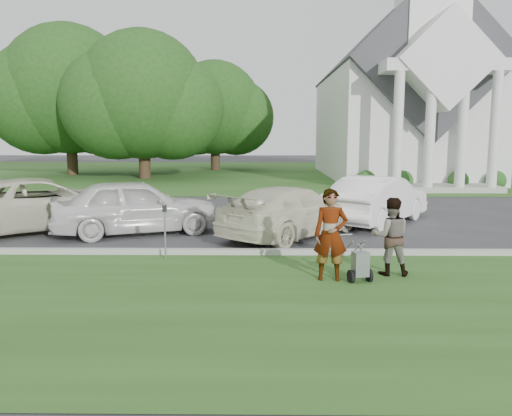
{
  "coord_description": "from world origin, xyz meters",
  "views": [
    {
      "loc": [
        -0.16,
        -11.34,
        2.92
      ],
      "look_at": [
        -0.29,
        0.0,
        1.24
      ],
      "focal_mm": 35.0,
      "sensor_mm": 36.0,
      "label": 1
    }
  ],
  "objects_px": {
    "tree_back": "(215,112)",
    "parking_meter_near": "(165,225)",
    "car_c": "(291,211)",
    "church": "(398,89)",
    "striping_cart": "(360,265)",
    "tree_left": "(142,101)",
    "car_d": "(378,200)",
    "car_a": "(43,204)",
    "person_right": "(391,237)",
    "person_left": "(331,235)",
    "car_b": "(136,206)",
    "tree_far": "(69,95)"
  },
  "relations": [
    {
      "from": "person_right",
      "to": "car_a",
      "type": "height_order",
      "value": "person_right"
    },
    {
      "from": "tree_back",
      "to": "parking_meter_near",
      "type": "distance_m",
      "value": 30.21
    },
    {
      "from": "church",
      "to": "person_left",
      "type": "bearing_deg",
      "value": -107.5
    },
    {
      "from": "church",
      "to": "car_a",
      "type": "height_order",
      "value": "church"
    },
    {
      "from": "church",
      "to": "parking_meter_near",
      "type": "distance_m",
      "value": 26.22
    },
    {
      "from": "tree_back",
      "to": "car_a",
      "type": "distance_m",
      "value": 26.66
    },
    {
      "from": "tree_left",
      "to": "parking_meter_near",
      "type": "relative_size",
      "value": 8.04
    },
    {
      "from": "tree_left",
      "to": "car_a",
      "type": "bearing_deg",
      "value": -86.51
    },
    {
      "from": "person_right",
      "to": "car_a",
      "type": "distance_m",
      "value": 10.64
    },
    {
      "from": "striping_cart",
      "to": "parking_meter_near",
      "type": "bearing_deg",
      "value": 143.07
    },
    {
      "from": "car_c",
      "to": "car_d",
      "type": "distance_m",
      "value": 3.72
    },
    {
      "from": "tree_back",
      "to": "person_left",
      "type": "bearing_deg",
      "value": -80.59
    },
    {
      "from": "car_c",
      "to": "car_d",
      "type": "xyz_separation_m",
      "value": [
        3.0,
        2.2,
        0.06
      ]
    },
    {
      "from": "church",
      "to": "person_right",
      "type": "height_order",
      "value": "church"
    },
    {
      "from": "car_a",
      "to": "car_c",
      "type": "relative_size",
      "value": 1.16
    },
    {
      "from": "tree_far",
      "to": "car_b",
      "type": "xyz_separation_m",
      "value": [
        10.14,
        -21.81,
        -4.87
      ]
    },
    {
      "from": "tree_back",
      "to": "car_c",
      "type": "relative_size",
      "value": 1.92
    },
    {
      "from": "parking_meter_near",
      "to": "car_c",
      "type": "xyz_separation_m",
      "value": [
        3.1,
        2.76,
        -0.11
      ]
    },
    {
      "from": "church",
      "to": "person_left",
      "type": "height_order",
      "value": "church"
    },
    {
      "from": "parking_meter_near",
      "to": "car_b",
      "type": "distance_m",
      "value": 3.43
    },
    {
      "from": "church",
      "to": "tree_left",
      "type": "height_order",
      "value": "church"
    },
    {
      "from": "person_right",
      "to": "parking_meter_near",
      "type": "relative_size",
      "value": 1.23
    },
    {
      "from": "car_c",
      "to": "striping_cart",
      "type": "bearing_deg",
      "value": 144.21
    },
    {
      "from": "church",
      "to": "car_b",
      "type": "height_order",
      "value": "church"
    },
    {
      "from": "person_right",
      "to": "car_c",
      "type": "bearing_deg",
      "value": -60.75
    },
    {
      "from": "car_a",
      "to": "car_d",
      "type": "height_order",
      "value": "car_a"
    },
    {
      "from": "tree_left",
      "to": "tree_far",
      "type": "height_order",
      "value": "tree_far"
    },
    {
      "from": "person_left",
      "to": "person_right",
      "type": "xyz_separation_m",
      "value": [
        1.3,
        0.4,
        -0.11
      ]
    },
    {
      "from": "church",
      "to": "car_c",
      "type": "xyz_separation_m",
      "value": [
        -8.32,
        -20.28,
        -5.21
      ]
    },
    {
      "from": "car_b",
      "to": "tree_far",
      "type": "bearing_deg",
      "value": 4.85
    },
    {
      "from": "tree_left",
      "to": "church",
      "type": "bearing_deg",
      "value": 3.79
    },
    {
      "from": "person_left",
      "to": "car_b",
      "type": "relative_size",
      "value": 0.38
    },
    {
      "from": "tree_left",
      "to": "person_right",
      "type": "xyz_separation_m",
      "value": [
        10.53,
        -23.16,
        -4.3
      ]
    },
    {
      "from": "church",
      "to": "tree_back",
      "type": "distance_m",
      "value": 14.77
    },
    {
      "from": "striping_cart",
      "to": "person_left",
      "type": "distance_m",
      "value": 0.82
    },
    {
      "from": "person_right",
      "to": "person_left",
      "type": "bearing_deg",
      "value": 21.7
    },
    {
      "from": "tree_left",
      "to": "tree_far",
      "type": "relative_size",
      "value": 0.91
    },
    {
      "from": "tree_left",
      "to": "car_d",
      "type": "distance_m",
      "value": 21.05
    },
    {
      "from": "tree_far",
      "to": "car_b",
      "type": "relative_size",
      "value": 2.42
    },
    {
      "from": "parking_meter_near",
      "to": "car_d",
      "type": "bearing_deg",
      "value": 39.08
    },
    {
      "from": "car_a",
      "to": "tree_back",
      "type": "bearing_deg",
      "value": -41.75
    },
    {
      "from": "tree_left",
      "to": "person_right",
      "type": "distance_m",
      "value": 25.8
    },
    {
      "from": "church",
      "to": "striping_cart",
      "type": "xyz_separation_m",
      "value": [
        -7.21,
        -24.82,
        -5.58
      ]
    },
    {
      "from": "tree_back",
      "to": "car_c",
      "type": "height_order",
      "value": "tree_back"
    },
    {
      "from": "person_right",
      "to": "church",
      "type": "bearing_deg",
      "value": -100.35
    },
    {
      "from": "tree_back",
      "to": "car_d",
      "type": "bearing_deg",
      "value": -72.87
    },
    {
      "from": "tree_left",
      "to": "car_c",
      "type": "height_order",
      "value": "tree_left"
    },
    {
      "from": "tree_far",
      "to": "parking_meter_near",
      "type": "distance_m",
      "value": 27.91
    },
    {
      "from": "striping_cart",
      "to": "person_right",
      "type": "distance_m",
      "value": 1.01
    },
    {
      "from": "person_right",
      "to": "car_a",
      "type": "xyz_separation_m",
      "value": [
        -9.42,
        4.95,
        -0.01
      ]
    }
  ]
}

